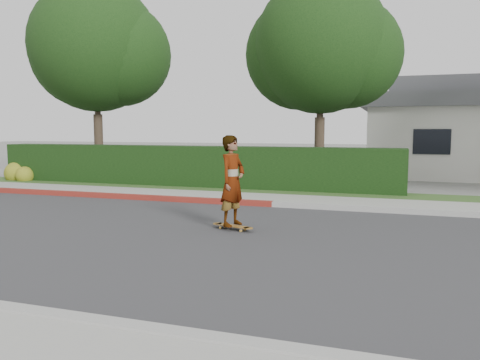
{
  "coord_description": "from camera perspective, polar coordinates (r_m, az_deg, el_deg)",
  "views": [
    {
      "loc": [
        4.04,
        -8.04,
        2.09
      ],
      "look_at": [
        0.92,
        1.49,
        1.0
      ],
      "focal_mm": 35.0,
      "sensor_mm": 36.0,
      "label": 1
    }
  ],
  "objects": [
    {
      "name": "flowering_shrub",
      "position": [
        20.47,
        -25.35,
        0.68
      ],
      "size": [
        1.4,
        1.0,
        0.9
      ],
      "color": "#2D4C19",
      "rests_on": "ground"
    },
    {
      "name": "curb_near",
      "position": [
        5.99,
        -26.71,
        -14.13
      ],
      "size": [
        60.0,
        0.2,
        0.15
      ],
      "primitive_type": "cube",
      "color": "#9E9E99",
      "rests_on": "ground"
    },
    {
      "name": "hedge",
      "position": [
        16.84,
        -6.67,
        1.59
      ],
      "size": [
        15.0,
        1.0,
        1.5
      ],
      "primitive_type": "cube",
      "color": "black",
      "rests_on": "ground"
    },
    {
      "name": "skateboard",
      "position": [
        9.77,
        -0.92,
        -5.64
      ],
      "size": [
        1.0,
        0.47,
        0.09
      ],
      "rotation": [
        0.0,
        0.0,
        -0.3
      ],
      "color": "gold",
      "rests_on": "ground"
    },
    {
      "name": "tree_left",
      "position": [
        20.58,
        -16.9,
        14.81
      ],
      "size": [
        5.99,
        5.21,
        8.0
      ],
      "color": "#33261C",
      "rests_on": "ground"
    },
    {
      "name": "curb_far",
      "position": [
        12.96,
        -0.29,
        -2.75
      ],
      "size": [
        60.0,
        0.2,
        0.15
      ],
      "primitive_type": "cube",
      "color": "#9E9E99",
      "rests_on": "ground"
    },
    {
      "name": "tree_center",
      "position": [
        17.65,
        9.9,
        15.29
      ],
      "size": [
        5.66,
        4.84,
        7.44
      ],
      "color": "#33261C",
      "rests_on": "ground"
    },
    {
      "name": "sidewalk_far",
      "position": [
        13.81,
        0.89,
        -2.26
      ],
      "size": [
        60.0,
        1.6,
        0.12
      ],
      "primitive_type": "cube",
      "color": "gray",
      "rests_on": "ground"
    },
    {
      "name": "skateboarder",
      "position": [
        9.62,
        -0.92,
        -0.1
      ],
      "size": [
        0.62,
        0.78,
        1.87
      ],
      "primitive_type": "imported",
      "rotation": [
        0.0,
        0.0,
        1.3
      ],
      "color": "white",
      "rests_on": "skateboard"
    },
    {
      "name": "curb_red_section",
      "position": [
        15.27,
        -18.4,
        -1.69
      ],
      "size": [
        12.0,
        0.21,
        0.15
      ],
      "primitive_type": "cube",
      "color": "maroon",
      "rests_on": "ground"
    },
    {
      "name": "planting_strip",
      "position": [
        15.33,
        2.66,
        -1.46
      ],
      "size": [
        60.0,
        1.6,
        0.1
      ],
      "primitive_type": "cube",
      "color": "#2D4C1E",
      "rests_on": "ground"
    },
    {
      "name": "road",
      "position": [
        9.24,
        -8.4,
        -6.91
      ],
      "size": [
        60.0,
        8.0,
        0.01
      ],
      "primitive_type": "cube",
      "color": "#2D2D30",
      "rests_on": "ground"
    },
    {
      "name": "ground",
      "position": [
        9.24,
        -8.4,
        -6.94
      ],
      "size": [
        120.0,
        120.0,
        0.0
      ],
      "primitive_type": "plane",
      "color": "slate",
      "rests_on": "ground"
    }
  ]
}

